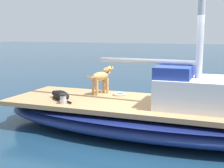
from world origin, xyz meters
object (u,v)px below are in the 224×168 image
at_px(deck_winch, 63,99).
at_px(coiled_rope, 119,94).
at_px(dog_tan, 102,77).
at_px(sailboat_main, 154,118).
at_px(dog_black, 61,95).

xyz_separation_m(deck_winch, coiled_rope, (-1.34, 0.73, -0.08)).
xyz_separation_m(dog_tan, deck_winch, (1.29, -0.27, -0.32)).
distance_m(sailboat_main, coiled_rope, 1.19).
xyz_separation_m(sailboat_main, dog_black, (0.58, -2.01, 0.43)).
height_order(dog_black, coiled_rope, dog_black).
relative_size(sailboat_main, coiled_rope, 22.85).
relative_size(deck_winch, coiled_rope, 0.65).
height_order(sailboat_main, dog_tan, dog_tan).
height_order(sailboat_main, dog_black, dog_black).
distance_m(dog_black, coiled_rope, 1.45).
bearing_deg(sailboat_main, dog_black, -74.03).
height_order(dog_tan, deck_winch, dog_tan).
height_order(sailboat_main, coiled_rope, coiled_rope).
relative_size(dog_black, deck_winch, 4.08).
bearing_deg(deck_winch, dog_black, -137.67).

